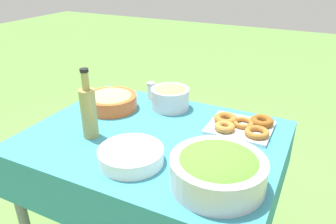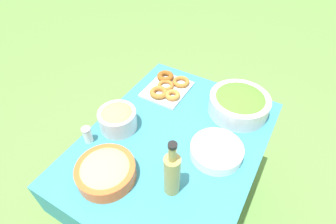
{
  "view_description": "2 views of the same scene",
  "coord_description": "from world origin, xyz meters",
  "px_view_note": "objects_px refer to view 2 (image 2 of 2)",
  "views": [
    {
      "loc": [
        0.65,
        -1.16,
        1.52
      ],
      "look_at": [
        0.06,
        0.03,
        0.9
      ],
      "focal_mm": 35.0,
      "sensor_mm": 36.0,
      "label": 1
    },
    {
      "loc": [
        -0.79,
        -0.42,
        1.86
      ],
      "look_at": [
        0.06,
        0.07,
        0.9
      ],
      "focal_mm": 28.0,
      "sensor_mm": 36.0,
      "label": 2
    }
  ],
  "objects_px": {
    "salad_bowl": "(239,103)",
    "donut_platter": "(168,87)",
    "pasta_bowl": "(106,171)",
    "olive_oil_bottle": "(172,173)",
    "plate_stack": "(216,151)",
    "fruit_bowl": "(118,118)"
  },
  "relations": [
    {
      "from": "donut_platter",
      "to": "plate_stack",
      "type": "xyz_separation_m",
      "value": [
        -0.33,
        -0.47,
        0.01
      ]
    },
    {
      "from": "pasta_bowl",
      "to": "olive_oil_bottle",
      "type": "height_order",
      "value": "olive_oil_bottle"
    },
    {
      "from": "plate_stack",
      "to": "olive_oil_bottle",
      "type": "distance_m",
      "value": 0.31
    },
    {
      "from": "plate_stack",
      "to": "salad_bowl",
      "type": "bearing_deg",
      "value": 2.0
    },
    {
      "from": "plate_stack",
      "to": "fruit_bowl",
      "type": "distance_m",
      "value": 0.55
    },
    {
      "from": "olive_oil_bottle",
      "to": "pasta_bowl",
      "type": "bearing_deg",
      "value": 107.99
    },
    {
      "from": "fruit_bowl",
      "to": "donut_platter",
      "type": "bearing_deg",
      "value": -10.02
    },
    {
      "from": "salad_bowl",
      "to": "donut_platter",
      "type": "relative_size",
      "value": 1.09
    },
    {
      "from": "pasta_bowl",
      "to": "plate_stack",
      "type": "distance_m",
      "value": 0.55
    },
    {
      "from": "pasta_bowl",
      "to": "olive_oil_bottle",
      "type": "distance_m",
      "value": 0.32
    },
    {
      "from": "plate_stack",
      "to": "fruit_bowl",
      "type": "xyz_separation_m",
      "value": [
        -0.09,
        0.54,
        0.04
      ]
    },
    {
      "from": "pasta_bowl",
      "to": "donut_platter",
      "type": "bearing_deg",
      "value": 6.12
    },
    {
      "from": "salad_bowl",
      "to": "plate_stack",
      "type": "bearing_deg",
      "value": -178.0
    },
    {
      "from": "salad_bowl",
      "to": "fruit_bowl",
      "type": "xyz_separation_m",
      "value": [
        -0.45,
        0.53,
        0.0
      ]
    },
    {
      "from": "donut_platter",
      "to": "olive_oil_bottle",
      "type": "bearing_deg",
      "value": -148.47
    },
    {
      "from": "pasta_bowl",
      "to": "fruit_bowl",
      "type": "bearing_deg",
      "value": 27.64
    },
    {
      "from": "pasta_bowl",
      "to": "donut_platter",
      "type": "relative_size",
      "value": 0.87
    },
    {
      "from": "salad_bowl",
      "to": "pasta_bowl",
      "type": "height_order",
      "value": "salad_bowl"
    },
    {
      "from": "salad_bowl",
      "to": "pasta_bowl",
      "type": "distance_m",
      "value": 0.83
    },
    {
      "from": "donut_platter",
      "to": "olive_oil_bottle",
      "type": "distance_m",
      "value": 0.72
    },
    {
      "from": "pasta_bowl",
      "to": "donut_platter",
      "type": "xyz_separation_m",
      "value": [
        0.7,
        0.08,
        -0.03
      ]
    },
    {
      "from": "pasta_bowl",
      "to": "olive_oil_bottle",
      "type": "bearing_deg",
      "value": -72.01
    }
  ]
}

